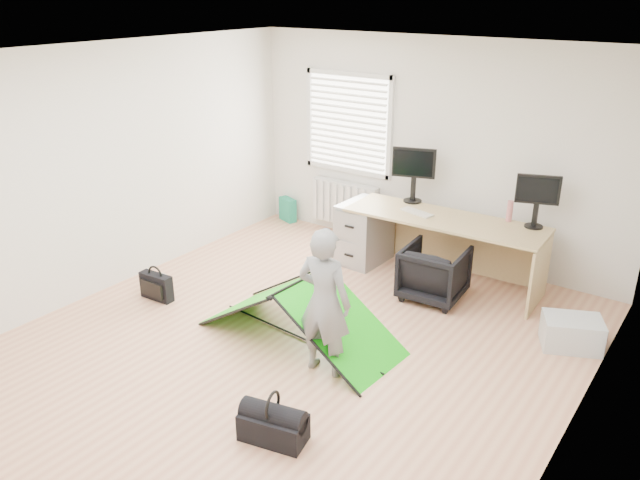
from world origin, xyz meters
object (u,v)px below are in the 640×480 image
Objects in this scene: filing_cabinet at (364,232)px; storage_crate at (572,333)px; monitor_right at (536,208)px; laptop_bag at (157,287)px; kite at (299,311)px; monitor_left at (414,182)px; duffel_bag at (273,427)px; office_chair at (434,273)px; thermos at (510,211)px; person at (324,302)px; desk at (442,250)px.

storage_crate is (2.69, -0.57, -0.23)m from filing_cabinet.
monitor_right reaches higher than filing_cabinet.
kite is at bearing 3.91° from laptop_bag.
monitor_left reaches higher than duffel_bag.
laptop_bag is (-2.47, -1.80, -0.15)m from office_chair.
monitor_right reaches higher than thermos.
thermos is 0.36× the size of office_chair.
kite reaches higher than laptop_bag.
person reaches higher than thermos.
monitor_left is at bearing 149.72° from desk.
monitor_right is 0.68× the size of office_chair.
kite is 1.81m from laptop_bag.
monitor_left reaches higher than desk.
desk is at bearing 178.19° from monitor_right.
person reaches higher than monitor_right.
filing_cabinet reaches higher than duffel_bag.
filing_cabinet is 1.91× the size of laptop_bag.
person is 2.46m from storage_crate.
office_chair is at bearing -122.00° from thermos.
office_chair is 1.31× the size of duffel_bag.
person is at bearing -96.99° from monitor_left.
kite is (0.02, -2.32, -0.71)m from monitor_left.
kite is at bearing -116.58° from thermos.
thermos is 0.59× the size of laptop_bag.
thermos is at bearing -110.57° from person.
filing_cabinet reaches higher than laptop_bag.
office_chair is (1.16, -0.41, -0.08)m from filing_cabinet.
office_chair is at bearing -17.48° from filing_cabinet.
duffel_bag is at bearing 86.89° from office_chair.
desk is 2.33m from person.
kite is at bearing -107.85° from monitor_left.
kite is at bearing -107.42° from desk.
filing_cabinet is at bearing 55.40° from laptop_bag.
desk is 4.25× the size of storage_crate.
laptop_bag is at bearing 31.91° from office_chair.
office_chair is 3.06m from laptop_bag.
monitor_left is 1.26m from office_chair.
desk is at bearing 4.94° from filing_cabinet.
person is at bearing -64.24° from filing_cabinet.
kite is 3.95× the size of duffel_bag.
office_chair is (0.70, -0.77, -0.72)m from monitor_left.
monitor_right reaches higher than desk.
monitor_left is at bearing 159.75° from monitor_right.
person reaches higher than laptop_bag.
desk is at bearing 159.61° from storage_crate.
storage_crate is at bearing -141.53° from person.
monitor_right is 3.78m from duffel_bag.
kite is 2.62m from storage_crate.
storage_crate is at bearing -70.78° from monitor_right.
filing_cabinet is 1.77m from thermos.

